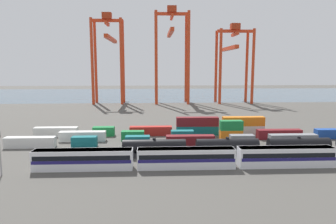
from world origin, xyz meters
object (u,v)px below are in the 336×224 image
gantry_crane_west (109,49)px  gantry_crane_east (233,55)px  passenger_train (186,157)px  shipping_container_5 (293,139)px  freight_tank_row (298,146)px  shipping_container_13 (56,132)px  shipping_container_7 (133,136)px  shipping_container_4 (242,140)px  gantry_crane_central (171,45)px

gantry_crane_west → gantry_crane_east: size_ratio=1.12×
passenger_train → shipping_container_5: 33.82m
freight_tank_row → gantry_crane_west: gantry_crane_west is taller
freight_tank_row → gantry_crane_east: size_ratio=1.85×
passenger_train → shipping_container_5: passenger_train is taller
shipping_container_5 → shipping_container_13: same height
shipping_container_7 → gantry_crane_west: gantry_crane_west is taller
shipping_container_4 → shipping_container_5: (13.11, 0.00, 0.00)m
gantry_crane_west → freight_tank_row: bearing=-62.0°
freight_tank_row → shipping_container_13: 63.91m
passenger_train → shipping_container_4: (15.96, 17.27, -0.84)m
shipping_container_5 → gantry_crane_east: gantry_crane_east is taller
shipping_container_4 → freight_tank_row: bearing=-42.8°
gantry_crane_east → shipping_container_13: bearing=-130.6°
shipping_container_7 → gantry_crane_east: 105.08m
shipping_container_5 → gantry_crane_west: size_ratio=0.26×
shipping_container_4 → gantry_crane_central: gantry_crane_central is taller
shipping_container_5 → gantry_crane_west: (-59.26, 96.30, 27.75)m
freight_tank_row → gantry_crane_west: (-56.30, 105.70, 27.08)m
gantry_crane_east → shipping_container_7: bearing=-118.8°
shipping_container_7 → gantry_crane_west: size_ratio=0.13×
shipping_container_5 → shipping_container_13: (-63.07, 12.28, 0.00)m
freight_tank_row → gantry_crane_central: 111.41m
freight_tank_row → shipping_container_5: (2.95, 9.40, -0.67)m
shipping_container_7 → shipping_container_13: same height
passenger_train → gantry_crane_west: size_ratio=1.24×
passenger_train → shipping_container_4: 23.53m
gantry_crane_central → shipping_container_13: bearing=-114.3°
shipping_container_4 → shipping_container_13: 51.45m
gantry_crane_west → shipping_container_13: bearing=-92.6°
gantry_crane_central → gantry_crane_east: bearing=-0.1°
passenger_train → shipping_container_13: passenger_train is taller
freight_tank_row → shipping_container_5: size_ratio=6.48×
freight_tank_row → shipping_container_4: 13.85m
gantry_crane_central → passenger_train: bearing=-91.8°
passenger_train → gantry_crane_central: (3.62, 112.98, 29.13)m
passenger_train → gantry_crane_central: size_ratio=1.15×
shipping_container_5 → gantry_crane_central: 103.47m
shipping_container_5 → freight_tank_row: bearing=-107.5°
gantry_crane_central → gantry_crane_east: size_ratio=1.20×
shipping_container_13 → gantry_crane_central: 96.30m
freight_tank_row → gantry_crane_east: (11.30, 105.03, 23.89)m
shipping_container_7 → gantry_crane_central: (15.48, 89.57, 29.98)m
shipping_container_4 → shipping_container_7: size_ratio=1.00×
freight_tank_row → gantry_crane_west: size_ratio=1.65×
freight_tank_row → shipping_container_5: bearing=72.5°
shipping_container_7 → gantry_crane_central: size_ratio=0.12×
shipping_container_5 → gantry_crane_east: (8.35, 95.63, 24.56)m
passenger_train → shipping_container_5: size_ratio=4.85×
shipping_container_13 → gantry_crane_west: bearing=87.4°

